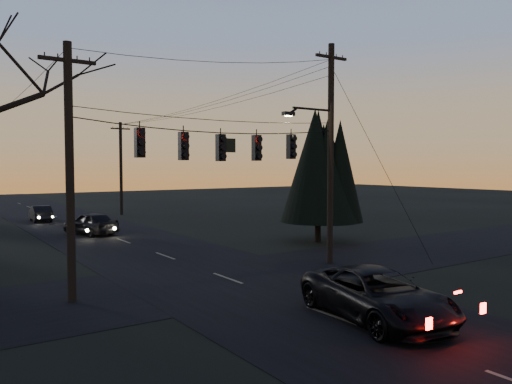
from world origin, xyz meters
TOP-DOWN VIEW (x-y plane):
  - ground_plane at (0.00, 0.00)m, footprint 160.00×160.00m
  - main_road at (0.00, 20.00)m, footprint 8.00×120.00m
  - cross_road at (0.00, 10.00)m, footprint 60.00×7.00m
  - utility_pole_right at (5.50, 10.00)m, footprint 5.00×0.30m
  - utility_pole_left at (-6.00, 10.00)m, footprint 1.80×0.30m
  - utility_pole_far_r at (5.50, 38.00)m, footprint 1.80×0.30m
  - span_signal_assembly at (-0.24, 10.00)m, footprint 11.50×0.44m
  - evergreen_right at (9.39, 15.22)m, footprint 4.55×4.55m
  - suv_near at (0.80, 2.94)m, footprint 3.33×5.64m
  - sedan_oncoming_a at (-0.80, 25.94)m, footprint 2.93×4.69m
  - sedan_oncoming_b at (-1.86, 36.16)m, footprint 1.55×3.93m

SIDE VIEW (x-z plane):
  - ground_plane at x=0.00m, z-range 0.00..0.00m
  - utility_pole_right at x=5.50m, z-range -5.00..5.00m
  - utility_pole_left at x=-6.00m, z-range -4.25..4.25m
  - utility_pole_far_r at x=5.50m, z-range -4.25..4.25m
  - cross_road at x=0.00m, z-range 0.00..0.02m
  - main_road at x=0.00m, z-range 0.00..0.02m
  - sedan_oncoming_b at x=-1.86m, z-range 0.00..1.27m
  - suv_near at x=0.80m, z-range 0.00..1.47m
  - sedan_oncoming_a at x=-0.80m, z-range 0.00..1.49m
  - evergreen_right at x=9.39m, z-range 0.59..8.52m
  - span_signal_assembly at x=-0.24m, z-range 4.49..6.05m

